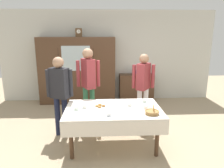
{
  "coord_description": "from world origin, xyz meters",
  "views": [
    {
      "loc": [
        -0.22,
        -3.75,
        2.06
      ],
      "look_at": [
        0.0,
        0.2,
        1.08
      ],
      "focal_mm": 33.63,
      "sensor_mm": 36.0,
      "label": 1
    }
  ],
  "objects_px": {
    "pastry_plate": "(100,107)",
    "spoon_far_left": "(137,104)",
    "dining_table": "(113,114)",
    "person_beside_shelf": "(60,89)",
    "tea_cup_back_edge": "(146,108)",
    "spoon_back_edge": "(152,105)",
    "tea_cup_far_left": "(130,105)",
    "person_near_right_end": "(88,79)",
    "bookshelf_low": "(136,88)",
    "tea_cup_mid_right": "(84,107)",
    "mantel_clock": "(79,33)",
    "wall_cabinet": "(77,71)",
    "person_by_cabinet": "(143,81)",
    "tea_cup_center": "(76,109)",
    "tea_cup_near_right": "(109,114)",
    "bread_basket": "(152,112)",
    "book_stack": "(137,72)",
    "tea_cup_mid_left": "(144,101)"
  },
  "relations": [
    {
      "from": "pastry_plate",
      "to": "spoon_far_left",
      "type": "relative_size",
      "value": 2.35
    },
    {
      "from": "dining_table",
      "to": "pastry_plate",
      "type": "distance_m",
      "value": 0.27
    },
    {
      "from": "person_beside_shelf",
      "to": "dining_table",
      "type": "bearing_deg",
      "value": -26.59
    },
    {
      "from": "tea_cup_back_edge",
      "to": "spoon_back_edge",
      "type": "height_order",
      "value": "tea_cup_back_edge"
    },
    {
      "from": "tea_cup_far_left",
      "to": "person_near_right_end",
      "type": "height_order",
      "value": "person_near_right_end"
    },
    {
      "from": "tea_cup_back_edge",
      "to": "spoon_far_left",
      "type": "distance_m",
      "value": 0.28
    },
    {
      "from": "bookshelf_low",
      "to": "tea_cup_mid_right",
      "type": "distance_m",
      "value": 2.94
    },
    {
      "from": "mantel_clock",
      "to": "spoon_back_edge",
      "type": "relative_size",
      "value": 2.02
    },
    {
      "from": "wall_cabinet",
      "to": "person_near_right_end",
      "type": "distance_m",
      "value": 1.61
    },
    {
      "from": "dining_table",
      "to": "person_by_cabinet",
      "type": "bearing_deg",
      "value": 55.58
    },
    {
      "from": "tea_cup_center",
      "to": "tea_cup_far_left",
      "type": "bearing_deg",
      "value": 8.64
    },
    {
      "from": "tea_cup_near_right",
      "to": "spoon_far_left",
      "type": "distance_m",
      "value": 0.78
    },
    {
      "from": "bread_basket",
      "to": "spoon_back_edge",
      "type": "bearing_deg",
      "value": 76.24
    },
    {
      "from": "wall_cabinet",
      "to": "spoon_back_edge",
      "type": "relative_size",
      "value": 18.45
    },
    {
      "from": "tea_cup_back_edge",
      "to": "dining_table",
      "type": "bearing_deg",
      "value": 176.83
    },
    {
      "from": "book_stack",
      "to": "tea_cup_back_edge",
      "type": "distance_m",
      "value": 2.69
    },
    {
      "from": "tea_cup_back_edge",
      "to": "book_stack",
      "type": "bearing_deg",
      "value": 83.85
    },
    {
      "from": "book_stack",
      "to": "tea_cup_back_edge",
      "type": "relative_size",
      "value": 1.43
    },
    {
      "from": "spoon_far_left",
      "to": "person_beside_shelf",
      "type": "bearing_deg",
      "value": 168.95
    },
    {
      "from": "tea_cup_center",
      "to": "tea_cup_mid_right",
      "type": "bearing_deg",
      "value": 34.82
    },
    {
      "from": "book_stack",
      "to": "person_beside_shelf",
      "type": "relative_size",
      "value": 0.12
    },
    {
      "from": "tea_cup_near_right",
      "to": "person_by_cabinet",
      "type": "relative_size",
      "value": 0.08
    },
    {
      "from": "tea_cup_mid_left",
      "to": "person_beside_shelf",
      "type": "xyz_separation_m",
      "value": [
        -1.65,
        0.18,
        0.22
      ]
    },
    {
      "from": "tea_cup_back_edge",
      "to": "person_near_right_end",
      "type": "relative_size",
      "value": 0.08
    },
    {
      "from": "mantel_clock",
      "to": "person_near_right_end",
      "type": "height_order",
      "value": "mantel_clock"
    },
    {
      "from": "tea_cup_far_left",
      "to": "bread_basket",
      "type": "relative_size",
      "value": 0.54
    },
    {
      "from": "tea_cup_back_edge",
      "to": "tea_cup_center",
      "type": "xyz_separation_m",
      "value": [
        -1.23,
        0.01,
        0.0
      ]
    },
    {
      "from": "bookshelf_low",
      "to": "bread_basket",
      "type": "height_order",
      "value": "bread_basket"
    },
    {
      "from": "tea_cup_near_right",
      "to": "tea_cup_mid_right",
      "type": "relative_size",
      "value": 1.0
    },
    {
      "from": "tea_cup_mid_right",
      "to": "pastry_plate",
      "type": "xyz_separation_m",
      "value": [
        0.28,
        0.02,
        -0.01
      ]
    },
    {
      "from": "wall_cabinet",
      "to": "person_by_cabinet",
      "type": "height_order",
      "value": "wall_cabinet"
    },
    {
      "from": "bread_basket",
      "to": "person_by_cabinet",
      "type": "height_order",
      "value": "person_by_cabinet"
    },
    {
      "from": "tea_cup_near_right",
      "to": "tea_cup_mid_right",
      "type": "xyz_separation_m",
      "value": [
        -0.43,
        0.4,
        0.0
      ]
    },
    {
      "from": "dining_table",
      "to": "tea_cup_center",
      "type": "distance_m",
      "value": 0.66
    },
    {
      "from": "bookshelf_low",
      "to": "book_stack",
      "type": "relative_size",
      "value": 5.58
    },
    {
      "from": "wall_cabinet",
      "to": "spoon_back_edge",
      "type": "bearing_deg",
      "value": -55.72
    },
    {
      "from": "bookshelf_low",
      "to": "tea_cup_center",
      "type": "bearing_deg",
      "value": -119.68
    },
    {
      "from": "spoon_back_edge",
      "to": "wall_cabinet",
      "type": "bearing_deg",
      "value": 124.28
    },
    {
      "from": "tea_cup_near_right",
      "to": "tea_cup_mid_right",
      "type": "height_order",
      "value": "same"
    },
    {
      "from": "spoon_back_edge",
      "to": "person_near_right_end",
      "type": "bearing_deg",
      "value": 145.36
    },
    {
      "from": "spoon_back_edge",
      "to": "spoon_far_left",
      "type": "height_order",
      "value": "same"
    },
    {
      "from": "mantel_clock",
      "to": "spoon_far_left",
      "type": "xyz_separation_m",
      "value": [
        1.28,
        -2.37,
        -1.32
      ]
    },
    {
      "from": "dining_table",
      "to": "book_stack",
      "type": "height_order",
      "value": "book_stack"
    },
    {
      "from": "tea_cup_center",
      "to": "bookshelf_low",
      "type": "bearing_deg",
      "value": 60.32
    },
    {
      "from": "tea_cup_mid_right",
      "to": "person_by_cabinet",
      "type": "relative_size",
      "value": 0.08
    },
    {
      "from": "spoon_back_edge",
      "to": "person_beside_shelf",
      "type": "bearing_deg",
      "value": 169.34
    },
    {
      "from": "bookshelf_low",
      "to": "bread_basket",
      "type": "xyz_separation_m",
      "value": [
        -0.23,
        -2.92,
        0.35
      ]
    },
    {
      "from": "tea_cup_mid_right",
      "to": "tea_cup_center",
      "type": "relative_size",
      "value": 1.0
    },
    {
      "from": "tea_cup_mid_right",
      "to": "pastry_plate",
      "type": "bearing_deg",
      "value": 4.5
    },
    {
      "from": "tea_cup_near_right",
      "to": "pastry_plate",
      "type": "distance_m",
      "value": 0.44
    }
  ]
}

